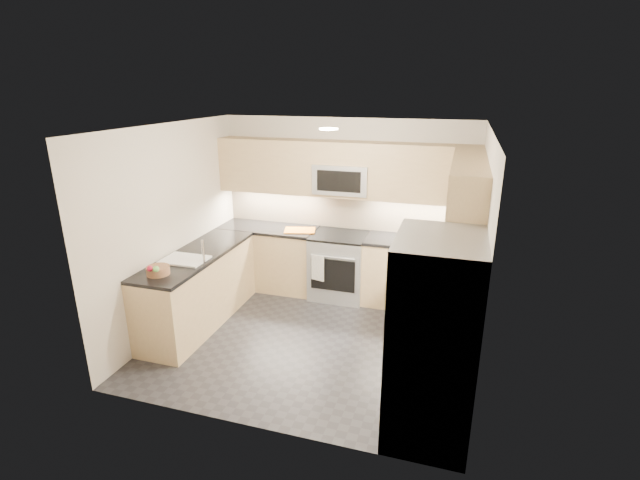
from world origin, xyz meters
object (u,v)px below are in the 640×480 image
(cutting_board, at_px, (300,230))
(fruit_basket, at_px, (158,270))
(refrigerator, at_px, (433,339))
(gas_range, at_px, (339,266))
(microwave, at_px, (342,179))
(utensil_bowl, at_px, (463,239))

(cutting_board, xyz_separation_m, fruit_basket, (-0.96, -1.96, 0.04))
(refrigerator, bearing_deg, gas_range, 120.88)
(refrigerator, distance_m, cutting_board, 3.15)
(refrigerator, bearing_deg, fruit_basket, 171.55)
(refrigerator, height_order, cutting_board, refrigerator)
(microwave, bearing_deg, refrigerator, -60.38)
(utensil_bowl, bearing_deg, fruit_basket, -148.15)
(refrigerator, relative_size, utensil_bowl, 5.85)
(cutting_board, distance_m, fruit_basket, 2.19)
(gas_range, height_order, microwave, microwave)
(gas_range, height_order, fruit_basket, fruit_basket)
(cutting_board, bearing_deg, refrigerator, -49.86)
(microwave, distance_m, cutting_board, 0.96)
(refrigerator, xyz_separation_m, cutting_board, (-2.03, 2.41, 0.05))
(fruit_basket, bearing_deg, microwave, 53.86)
(fruit_basket, bearing_deg, cutting_board, 64.01)
(gas_range, distance_m, cutting_board, 0.76)
(utensil_bowl, xyz_separation_m, cutting_board, (-2.23, -0.02, -0.08))
(gas_range, height_order, refrigerator, refrigerator)
(refrigerator, distance_m, utensil_bowl, 2.44)
(microwave, xyz_separation_m, refrigerator, (1.45, -2.55, -0.80))
(microwave, distance_m, utensil_bowl, 1.79)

